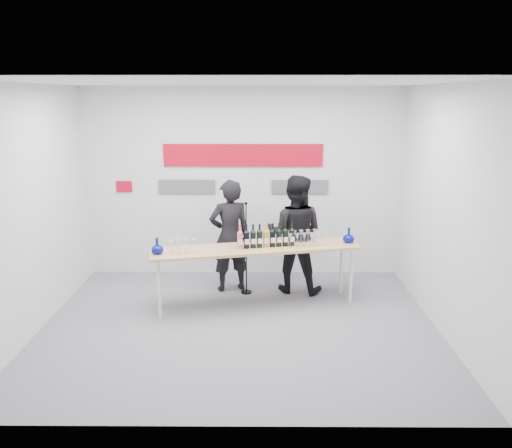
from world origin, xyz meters
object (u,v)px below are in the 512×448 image
presenter_left (230,236)px  presenter_right (295,234)px  mic_stand (246,266)px  tasting_table (256,252)px

presenter_left → presenter_right: presenter_right is taller
presenter_left → mic_stand: 0.50m
tasting_table → presenter_left: (-0.39, 0.59, 0.06)m
tasting_table → presenter_right: size_ratio=1.65×
presenter_left → mic_stand: (0.25, -0.14, -0.42)m
tasting_table → mic_stand: 0.59m
presenter_left → tasting_table: bearing=105.6°
mic_stand → presenter_right: bearing=24.7°
presenter_right → mic_stand: bearing=22.8°
presenter_left → presenter_right: size_ratio=0.96×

